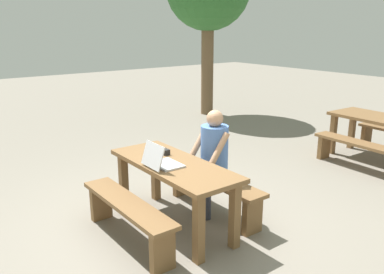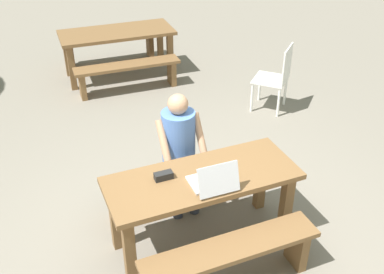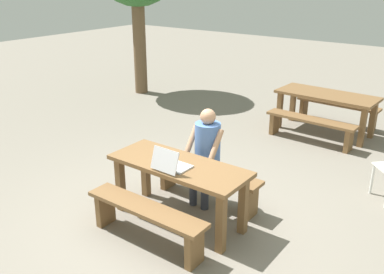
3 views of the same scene
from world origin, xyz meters
TOP-DOWN VIEW (x-y plane):
  - ground_plane at (0.00, 0.00)m, footprint 30.00×30.00m
  - picnic_table_front at (0.00, 0.00)m, footprint 1.69×0.66m
  - bench_near at (0.00, -0.58)m, footprint 1.51×0.30m
  - bench_far at (0.00, 0.58)m, footprint 1.51×0.30m
  - laptop at (0.02, -0.17)m, footprint 0.36×0.35m
  - small_pouch at (-0.32, 0.09)m, footprint 0.16×0.07m
  - person_seated at (0.01, 0.55)m, footprint 0.43×0.42m
  - bench_mid_south at (0.26, 3.38)m, footprint 1.60×0.36m

SIDE VIEW (x-z plane):
  - ground_plane at x=0.00m, z-range 0.00..0.00m
  - bench_mid_south at x=0.26m, z-range 0.11..0.54m
  - bench_near at x=0.00m, z-range 0.11..0.56m
  - bench_far at x=0.00m, z-range 0.11..0.56m
  - picnic_table_front at x=0.00m, z-range 0.24..1.00m
  - person_seated at x=0.01m, z-range 0.11..1.38m
  - small_pouch at x=-0.32m, z-range 0.75..0.82m
  - laptop at x=0.02m, z-range 0.69..0.95m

